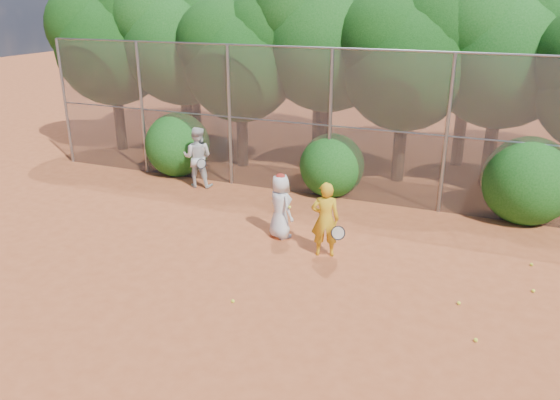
% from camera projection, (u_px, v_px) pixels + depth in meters
% --- Properties ---
extents(ground, '(80.00, 80.00, 0.00)m').
position_uv_depth(ground, '(279.00, 311.00, 9.65)').
color(ground, '#AA4D26').
rests_on(ground, ground).
extents(fence_back, '(20.05, 0.09, 4.03)m').
position_uv_depth(fence_back, '(362.00, 127.00, 14.17)').
color(fence_back, gray).
rests_on(fence_back, ground).
extents(tree_0, '(4.38, 3.81, 6.00)m').
position_uv_depth(tree_0, '(113.00, 37.00, 18.60)').
color(tree_0, black).
rests_on(tree_0, ground).
extents(tree_1, '(4.64, 4.03, 6.35)m').
position_uv_depth(tree_1, '(184.00, 31.00, 18.06)').
color(tree_1, black).
rests_on(tree_1, ground).
extents(tree_2, '(3.99, 3.47, 5.47)m').
position_uv_depth(tree_2, '(242.00, 53.00, 16.77)').
color(tree_2, black).
rests_on(tree_2, ground).
extents(tree_3, '(4.89, 4.26, 6.70)m').
position_uv_depth(tree_3, '(331.00, 26.00, 16.46)').
color(tree_3, black).
rests_on(tree_3, ground).
extents(tree_4, '(4.19, 3.64, 5.73)m').
position_uv_depth(tree_4, '(409.00, 52.00, 15.27)').
color(tree_4, black).
rests_on(tree_4, ground).
extents(tree_5, '(4.51, 3.92, 6.17)m').
position_uv_depth(tree_5, '(507.00, 42.00, 14.97)').
color(tree_5, black).
rests_on(tree_5, ground).
extents(tree_9, '(4.83, 4.20, 6.62)m').
position_uv_depth(tree_9, '(193.00, 22.00, 20.35)').
color(tree_9, black).
rests_on(tree_9, ground).
extents(tree_10, '(5.15, 4.48, 7.06)m').
position_uv_depth(tree_10, '(323.00, 15.00, 18.64)').
color(tree_10, black).
rests_on(tree_10, ground).
extents(tree_11, '(4.64, 4.03, 6.35)m').
position_uv_depth(tree_11, '(473.00, 33.00, 16.68)').
color(tree_11, black).
rests_on(tree_11, ground).
extents(bush_0, '(2.00, 2.00, 2.00)m').
position_uv_depth(bush_0, '(178.00, 142.00, 16.90)').
color(bush_0, '#134D13').
rests_on(bush_0, ground).
extents(bush_1, '(1.80, 1.80, 1.80)m').
position_uv_depth(bush_1, '(332.00, 162.00, 15.15)').
color(bush_1, '#134D13').
rests_on(bush_1, ground).
extents(bush_2, '(2.20, 2.20, 2.20)m').
position_uv_depth(bush_2, '(529.00, 177.00, 13.30)').
color(bush_2, '#134D13').
rests_on(bush_2, ground).
extents(player_yellow, '(0.87, 0.61, 1.64)m').
position_uv_depth(player_yellow, '(325.00, 219.00, 11.49)').
color(player_yellow, gold).
rests_on(player_yellow, ground).
extents(player_teen, '(0.88, 0.82, 1.53)m').
position_uv_depth(player_teen, '(280.00, 206.00, 12.39)').
color(player_teen, silver).
rests_on(player_teen, ground).
extents(player_white, '(0.98, 0.84, 1.76)m').
position_uv_depth(player_white, '(197.00, 157.00, 15.72)').
color(player_white, silver).
rests_on(player_white, ground).
extents(ball_0, '(0.07, 0.07, 0.07)m').
position_uv_depth(ball_0, '(459.00, 303.00, 9.85)').
color(ball_0, yellow).
rests_on(ball_0, ground).
extents(ball_1, '(0.07, 0.07, 0.07)m').
position_uv_depth(ball_1, '(533.00, 291.00, 10.26)').
color(ball_1, yellow).
rests_on(ball_1, ground).
extents(ball_2, '(0.07, 0.07, 0.07)m').
position_uv_depth(ball_2, '(476.00, 340.00, 8.79)').
color(ball_2, yellow).
rests_on(ball_2, ground).
extents(ball_4, '(0.07, 0.07, 0.07)m').
position_uv_depth(ball_4, '(233.00, 301.00, 9.91)').
color(ball_4, yellow).
rests_on(ball_4, ground).
extents(ball_5, '(0.07, 0.07, 0.07)m').
position_uv_depth(ball_5, '(532.00, 264.00, 11.26)').
color(ball_5, yellow).
rests_on(ball_5, ground).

